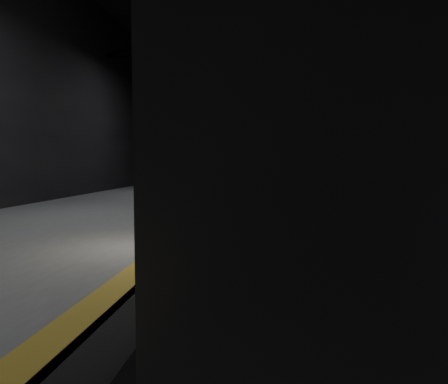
# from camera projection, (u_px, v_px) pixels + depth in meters

# --- Properties ---
(ground) EXTENTS (44.00, 44.00, 0.00)m
(ground) POSITION_uv_depth(u_px,v_px,m) (298.00, 248.00, 14.85)
(ground) COLOR black
(ground) RESTS_ON ground
(platform_left) EXTENTS (9.00, 43.80, 1.00)m
(platform_left) POSITION_uv_depth(u_px,v_px,m) (86.00, 230.00, 15.64)
(platform_left) COLOR #4F4F4C
(platform_left) RESTS_ON ground
(tactile_strip) EXTENTS (0.50, 43.80, 0.01)m
(tactile_strip) POSITION_uv_depth(u_px,v_px,m) (203.00, 217.00, 15.13)
(tactile_strip) COLOR olive
(tactile_strip) RESTS_ON platform_left
(track) EXTENTS (2.40, 43.00, 0.24)m
(track) POSITION_uv_depth(u_px,v_px,m) (298.00, 246.00, 14.84)
(track) COLOR #3F3328
(track) RESTS_ON ground
(train) EXTENTS (2.84, 18.91, 5.06)m
(train) POSITION_uv_depth(u_px,v_px,m) (308.00, 167.00, 10.80)
(train) COLOR #9EA1A6
(train) RESTS_ON ground
(woman) EXTENTS (0.75, 0.64, 1.74)m
(woman) POSITION_uv_depth(u_px,v_px,m) (172.00, 198.00, 12.83)
(woman) COLOR #9D8560
(woman) RESTS_ON platform_left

